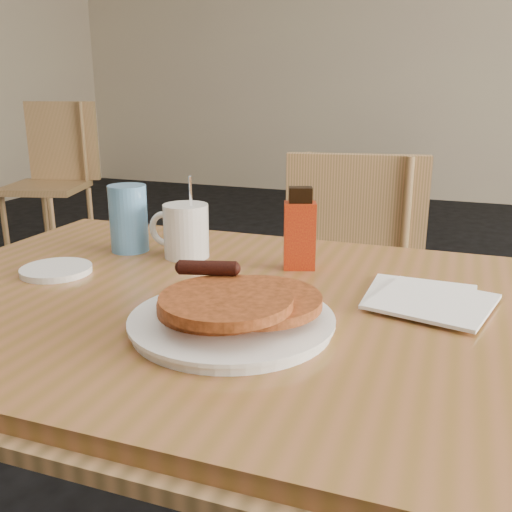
{
  "coord_description": "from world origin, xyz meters",
  "views": [
    {
      "loc": [
        0.3,
        -0.91,
        1.09
      ],
      "look_at": [
        -0.05,
        0.03,
        0.79
      ],
      "focal_mm": 40.0,
      "sensor_mm": 36.0,
      "label": 1
    }
  ],
  "objects": [
    {
      "name": "main_table",
      "position": [
        -0.03,
        -0.08,
        0.71
      ],
      "size": [
        1.31,
        0.89,
        0.75
      ],
      "rotation": [
        0.0,
        0.0,
        0.02
      ],
      "color": "#985E36",
      "rests_on": "floor"
    },
    {
      "name": "syrup_bottle",
      "position": [
        0.0,
        0.12,
        0.82
      ],
      "size": [
        0.07,
        0.06,
        0.16
      ],
      "rotation": [
        0.0,
        0.0,
        0.34
      ],
      "color": "maroon",
      "rests_on": "main_table"
    },
    {
      "name": "blue_tumbler",
      "position": [
        -0.38,
        0.11,
        0.82
      ],
      "size": [
        0.1,
        0.1,
        0.14
      ],
      "primitive_type": "cylinder",
      "rotation": [
        0.0,
        0.0,
        -0.22
      ],
      "color": "#5B9BD6",
      "rests_on": "main_table"
    },
    {
      "name": "coffee_mug",
      "position": [
        -0.24,
        0.11,
        0.81
      ],
      "size": [
        0.13,
        0.09,
        0.17
      ],
      "rotation": [
        0.0,
        0.0,
        -0.06
      ],
      "color": "white",
      "rests_on": "main_table"
    },
    {
      "name": "wall_back",
      "position": [
        0.0,
        5.0,
        1.4
      ],
      "size": [
        8.0,
        0.0,
        8.0
      ],
      "primitive_type": "plane",
      "rotation": [
        1.57,
        0.0,
        0.0
      ],
      "color": "tan",
      "rests_on": "ground"
    },
    {
      "name": "napkin_stack",
      "position": [
        0.25,
        0.02,
        0.76
      ],
      "size": [
        0.22,
        0.23,
        0.01
      ],
      "rotation": [
        0.0,
        0.0,
        -0.01
      ],
      "color": "white",
      "rests_on": "main_table"
    },
    {
      "name": "chair_wall_extra",
      "position": [
        -2.19,
        2.03,
        0.6
      ],
      "size": [
        0.57,
        0.57,
        1.0
      ],
      "rotation": [
        0.0,
        0.0,
        0.3
      ],
      "color": "tan",
      "rests_on": "floor"
    },
    {
      "name": "side_saucer",
      "position": [
        -0.42,
        -0.08,
        0.76
      ],
      "size": [
        0.15,
        0.15,
        0.01
      ],
      "primitive_type": "cylinder",
      "rotation": [
        0.0,
        0.0,
        -0.14
      ],
      "color": "white",
      "rests_on": "main_table"
    },
    {
      "name": "pancake_plate",
      "position": [
        -0.0,
        -0.19,
        0.77
      ],
      "size": [
        0.3,
        0.3,
        0.09
      ],
      "rotation": [
        0.0,
        0.0,
        -0.15
      ],
      "color": "white",
      "rests_on": "main_table"
    },
    {
      "name": "chair_main_far",
      "position": [
        -0.01,
        0.64,
        0.54
      ],
      "size": [
        0.48,
        0.48,
        0.91
      ],
      "rotation": [
        0.0,
        0.0,
        0.19
      ],
      "color": "tan",
      "rests_on": "floor"
    }
  ]
}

